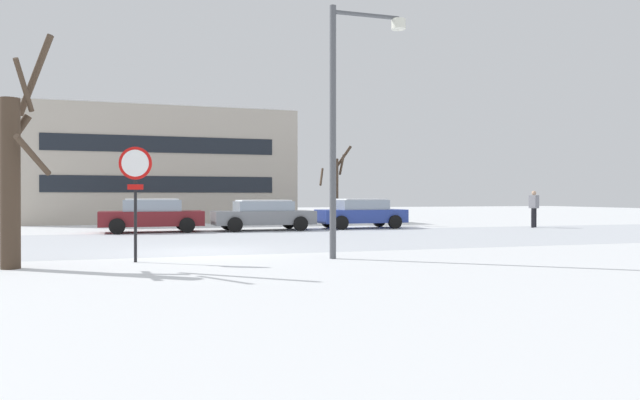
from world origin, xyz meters
TOP-DOWN VIEW (x-y plane):
  - ground_plane at (0.00, 0.00)m, footprint 120.00×120.00m
  - road_surface at (0.00, 3.94)m, footprint 80.00×9.88m
  - stop_sign at (-1.60, -1.91)m, footprint 0.74×0.20m
  - street_lamp at (3.34, -2.57)m, footprint 2.01×0.36m
  - parked_car_maroon at (-1.09, 9.49)m, footprint 4.29×2.15m
  - parked_car_gray at (3.71, 9.46)m, footprint 4.53×2.23m
  - parked_car_blue at (8.51, 9.75)m, footprint 4.22×2.10m
  - pedestrian_crossing at (16.78, 7.81)m, footprint 0.48×0.45m
  - tree_far_right at (8.39, 13.23)m, footprint 1.86×1.47m
  - tree_near_corner at (-4.05, -2.42)m, footprint 1.37×1.63m
  - building_far_left at (-0.43, 22.57)m, footprint 15.34×11.67m

SIDE VIEW (x-z plane):
  - ground_plane at x=0.00m, z-range 0.00..0.00m
  - road_surface at x=0.00m, z-range 0.00..0.00m
  - parked_car_gray at x=3.71m, z-range 0.03..1.39m
  - parked_car_blue at x=8.51m, z-range 0.02..1.43m
  - parked_car_maroon at x=-1.09m, z-range 0.02..1.44m
  - pedestrian_crossing at x=16.78m, z-range 0.15..1.95m
  - stop_sign at x=-1.60m, z-range 0.54..3.20m
  - tree_far_right at x=8.39m, z-range -0.12..4.11m
  - tree_near_corner at x=-4.05m, z-range -0.45..4.53m
  - building_far_left at x=-0.43m, z-range 0.00..6.64m
  - street_lamp at x=3.34m, z-range 0.68..6.84m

